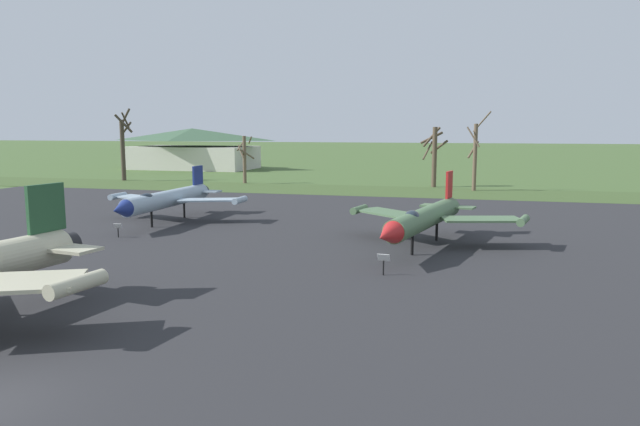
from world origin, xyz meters
The scene contains 11 objects.
asphalt_apron centered at (0.00, 19.12, 0.03)m, with size 87.09×63.73×0.05m, color #28282B.
grass_verge_strip centered at (0.00, 56.98, 0.03)m, with size 147.09×12.00×0.06m, color #3C5228.
jet_fighter_front_right centered at (9.80, 24.11, 1.94)m, with size 11.62×14.11×4.47m.
info_placard_front_right centered at (8.38, 16.70, 0.75)m, with size 0.65×0.29×1.16m.
jet_fighter_rear_center centered at (-10.58, 29.22, 1.94)m, with size 11.48×13.71×4.19m.
info_placard_rear_center centered at (-10.66, 22.60, 0.65)m, with size 0.57×0.40×1.02m.
bare_tree_far_left centered at (-35.48, 62.18, 5.24)m, with size 2.62×2.98×10.23m.
bare_tree_left_of_center centered at (-17.27, 62.47, 3.48)m, with size 2.43×2.75×6.41m.
bare_tree_center centered at (7.75, 64.31, 4.33)m, with size 3.59×2.52×7.63m.
bare_tree_right_of_center centered at (12.80, 60.25, 4.36)m, with size 2.82×2.84×9.43m.
visitor_building centered at (-37.64, 87.92, 3.64)m, with size 23.48×13.28×7.42m.
Camera 1 is at (12.56, -12.28, 7.40)m, focal length 33.16 mm.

